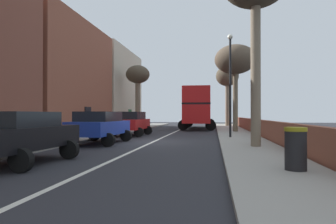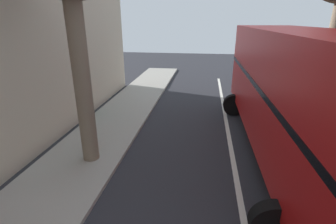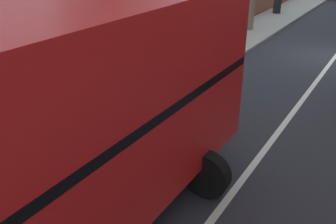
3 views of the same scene
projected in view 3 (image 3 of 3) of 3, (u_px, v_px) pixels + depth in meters
name	position (u px, v px, depth m)	size (l,w,h in m)	color
ground_plane	(334.00, 58.00, 16.50)	(84.00, 84.00, 0.00)	#28282D
road_centre_line	(334.00, 58.00, 16.50)	(0.16, 54.00, 0.01)	silver
sidewalk_right	(233.00, 41.00, 18.84)	(2.60, 60.00, 0.12)	#9E998E
boundary_wall_right	(206.00, 28.00, 19.37)	(0.36, 54.00, 1.15)	brown
litter_bin_right	(277.00, 5.00, 25.24)	(0.55, 0.55, 1.07)	black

